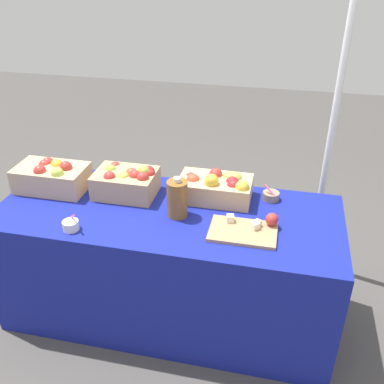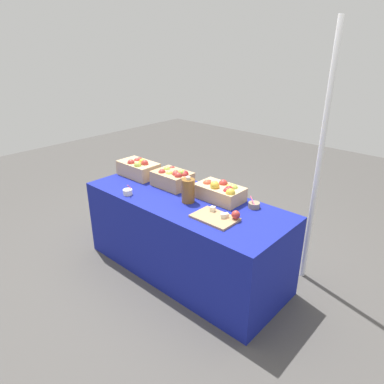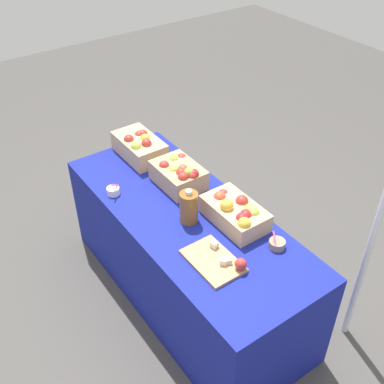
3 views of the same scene
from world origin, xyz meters
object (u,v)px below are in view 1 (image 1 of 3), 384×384
at_px(cutting_board_front, 248,229).
at_px(cider_jug, 177,199).
at_px(sample_bowl_mid, 71,225).
at_px(apple_crate_right, 216,187).
at_px(tent_pole, 334,121).
at_px(sample_bowl_near, 271,196).
at_px(apple_crate_left, 52,177).
at_px(apple_crate_middle, 127,181).

bearing_deg(cutting_board_front, cider_jug, 168.82).
height_order(cutting_board_front, sample_bowl_mid, sample_bowl_mid).
height_order(apple_crate_right, sample_bowl_mid, apple_crate_right).
xyz_separation_m(cutting_board_front, cider_jug, (-0.39, 0.08, 0.09)).
distance_m(apple_crate_right, cutting_board_front, 0.37).
xyz_separation_m(apple_crate_right, cutting_board_front, (0.21, -0.30, -0.06)).
bearing_deg(tent_pole, sample_bowl_mid, -143.92).
bearing_deg(cider_jug, sample_bowl_near, 29.93).
relative_size(apple_crate_left, apple_crate_middle, 1.18).
distance_m(apple_crate_middle, tent_pole, 1.29).
xyz_separation_m(apple_crate_middle, cutting_board_front, (0.73, -0.24, -0.07)).
bearing_deg(apple_crate_right, sample_bowl_near, 10.09).
bearing_deg(tent_pole, apple_crate_right, -142.88).
bearing_deg(apple_crate_left, apple_crate_middle, 4.70).
bearing_deg(apple_crate_right, cider_jug, -127.91).
distance_m(apple_crate_left, tent_pole, 1.72).
bearing_deg(apple_crate_right, apple_crate_left, -174.11).
bearing_deg(apple_crate_middle, apple_crate_right, 6.93).
bearing_deg(sample_bowl_mid, cider_jug, 26.65).
distance_m(cider_jug, tent_pole, 1.09).
bearing_deg(sample_bowl_near, apple_crate_middle, -171.88).
bearing_deg(cutting_board_front, apple_crate_right, 125.73).
xyz_separation_m(apple_crate_middle, sample_bowl_mid, (-0.16, -0.41, -0.06)).
height_order(apple_crate_left, apple_crate_middle, same).
height_order(apple_crate_left, apple_crate_right, apple_crate_left).
height_order(apple_crate_right, tent_pole, tent_pole).
relative_size(apple_crate_right, sample_bowl_near, 4.30).
relative_size(apple_crate_middle, cider_jug, 1.53).
bearing_deg(apple_crate_middle, tent_pole, 25.19).
xyz_separation_m(apple_crate_middle, tent_pole, (1.14, 0.54, 0.26)).
distance_m(apple_crate_middle, cutting_board_front, 0.77).
height_order(apple_crate_left, sample_bowl_mid, apple_crate_left).
relative_size(apple_crate_left, tent_pole, 0.19).
distance_m(apple_crate_right, sample_bowl_near, 0.32).
distance_m(apple_crate_middle, sample_bowl_mid, 0.44).
relative_size(cutting_board_front, cider_jug, 1.49).
height_order(apple_crate_left, tent_pole, tent_pole).
bearing_deg(apple_crate_middle, cutting_board_front, -17.92).
bearing_deg(sample_bowl_near, apple_crate_right, -169.91).
bearing_deg(sample_bowl_mid, sample_bowl_near, 28.28).
height_order(apple_crate_middle, tent_pole, tent_pole).
bearing_deg(sample_bowl_mid, apple_crate_left, 128.26).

